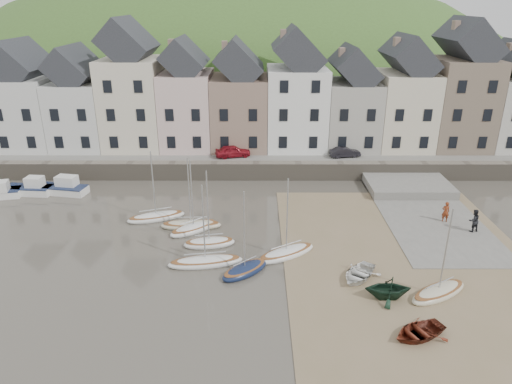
{
  "coord_description": "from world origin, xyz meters",
  "views": [
    {
      "loc": [
        0.07,
        -29.21,
        17.49
      ],
      "look_at": [
        0.0,
        6.0,
        3.0
      ],
      "focal_mm": 32.9,
      "sensor_mm": 36.0,
      "label": 1
    }
  ],
  "objects_px": {
    "person_dark": "(474,221)",
    "car_right": "(345,152)",
    "person_red": "(446,212)",
    "rowboat_red": "(419,331)",
    "rowboat_white": "(359,274)",
    "rowboat_green": "(388,288)",
    "car_left": "(233,151)",
    "sailboat_0": "(156,217)"
  },
  "relations": [
    {
      "from": "car_left",
      "to": "person_dark",
      "type": "bearing_deg",
      "value": -140.2
    },
    {
      "from": "sailboat_0",
      "to": "rowboat_green",
      "type": "distance_m",
      "value": 20.41
    },
    {
      "from": "person_red",
      "to": "car_right",
      "type": "bearing_deg",
      "value": -61.67
    },
    {
      "from": "sailboat_0",
      "to": "person_dark",
      "type": "relative_size",
      "value": 3.31
    },
    {
      "from": "rowboat_green",
      "to": "car_right",
      "type": "distance_m",
      "value": 24.01
    },
    {
      "from": "rowboat_green",
      "to": "rowboat_red",
      "type": "bearing_deg",
      "value": 12.02
    },
    {
      "from": "person_dark",
      "to": "car_right",
      "type": "height_order",
      "value": "car_right"
    },
    {
      "from": "rowboat_white",
      "to": "person_dark",
      "type": "bearing_deg",
      "value": 70.52
    },
    {
      "from": "person_red",
      "to": "car_left",
      "type": "distance_m",
      "value": 22.6
    },
    {
      "from": "car_left",
      "to": "car_right",
      "type": "xyz_separation_m",
      "value": [
        12.2,
        0.0,
        -0.1
      ]
    },
    {
      "from": "rowboat_white",
      "to": "rowboat_red",
      "type": "bearing_deg",
      "value": -32.32
    },
    {
      "from": "person_dark",
      "to": "car_left",
      "type": "height_order",
      "value": "car_left"
    },
    {
      "from": "rowboat_white",
      "to": "rowboat_red",
      "type": "height_order",
      "value": "rowboat_white"
    },
    {
      "from": "rowboat_green",
      "to": "person_red",
      "type": "xyz_separation_m",
      "value": [
        7.64,
        10.94,
        0.19
      ]
    },
    {
      "from": "rowboat_green",
      "to": "person_dark",
      "type": "relative_size",
      "value": 1.51
    },
    {
      "from": "rowboat_white",
      "to": "person_red",
      "type": "relative_size",
      "value": 1.85
    },
    {
      "from": "rowboat_red",
      "to": "rowboat_white",
      "type": "bearing_deg",
      "value": 174.73
    },
    {
      "from": "sailboat_0",
      "to": "car_left",
      "type": "height_order",
      "value": "sailboat_0"
    },
    {
      "from": "car_right",
      "to": "sailboat_0",
      "type": "bearing_deg",
      "value": 114.16
    },
    {
      "from": "sailboat_0",
      "to": "rowboat_white",
      "type": "relative_size",
      "value": 1.91
    },
    {
      "from": "person_dark",
      "to": "car_right",
      "type": "xyz_separation_m",
      "value": [
        -7.84,
        14.8,
        1.07
      ]
    },
    {
      "from": "rowboat_white",
      "to": "car_left",
      "type": "height_order",
      "value": "car_left"
    },
    {
      "from": "rowboat_white",
      "to": "car_right",
      "type": "height_order",
      "value": "car_right"
    },
    {
      "from": "rowboat_green",
      "to": "person_dark",
      "type": "bearing_deg",
      "value": 134.12
    },
    {
      "from": "sailboat_0",
      "to": "rowboat_white",
      "type": "xyz_separation_m",
      "value": [
        15.49,
        -9.24,
        0.14
      ]
    },
    {
      "from": "sailboat_0",
      "to": "person_red",
      "type": "xyz_separation_m",
      "value": [
        24.48,
        -0.58,
        0.75
      ]
    },
    {
      "from": "car_right",
      "to": "rowboat_green",
      "type": "bearing_deg",
      "value": 166.6
    },
    {
      "from": "rowboat_white",
      "to": "sailboat_0",
      "type": "bearing_deg",
      "value": -173.25
    },
    {
      "from": "sailboat_0",
      "to": "rowboat_white",
      "type": "bearing_deg",
      "value": -30.82
    },
    {
      "from": "person_dark",
      "to": "car_right",
      "type": "bearing_deg",
      "value": -77.55
    },
    {
      "from": "rowboat_white",
      "to": "person_dark",
      "type": "height_order",
      "value": "person_dark"
    },
    {
      "from": "rowboat_red",
      "to": "car_right",
      "type": "distance_m",
      "value": 27.62
    },
    {
      "from": "rowboat_red",
      "to": "person_red",
      "type": "bearing_deg",
      "value": 129.51
    },
    {
      "from": "rowboat_white",
      "to": "rowboat_red",
      "type": "xyz_separation_m",
      "value": [
        2.16,
        -5.9,
        -0.01
      ]
    },
    {
      "from": "rowboat_red",
      "to": "car_right",
      "type": "relative_size",
      "value": 0.98
    },
    {
      "from": "person_dark",
      "to": "car_right",
      "type": "distance_m",
      "value": 16.78
    },
    {
      "from": "person_red",
      "to": "car_left",
      "type": "bearing_deg",
      "value": -32.54
    },
    {
      "from": "rowboat_white",
      "to": "car_right",
      "type": "distance_m",
      "value": 21.89
    },
    {
      "from": "rowboat_red",
      "to": "car_left",
      "type": "distance_m",
      "value": 29.97
    },
    {
      "from": "rowboat_green",
      "to": "person_red",
      "type": "relative_size",
      "value": 1.62
    },
    {
      "from": "car_right",
      "to": "car_left",
      "type": "bearing_deg",
      "value": 79.9
    },
    {
      "from": "rowboat_red",
      "to": "car_right",
      "type": "xyz_separation_m",
      "value": [
        0.57,
        27.55,
        1.75
      ]
    }
  ]
}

